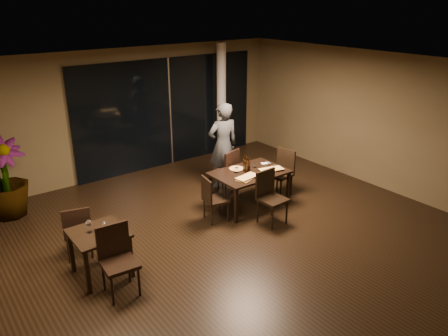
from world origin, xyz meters
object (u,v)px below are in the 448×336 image
chair_main_far (227,170)px  chair_side_far (77,229)px  chair_main_near (269,194)px  bottle_c (245,163)px  diner (223,145)px  chair_side_near (117,256)px  bottle_b (249,164)px  bottle_a (246,165)px  main_table (249,175)px  chair_main_left (212,197)px  side_table (99,239)px  chair_main_right (282,170)px  potted_plant (4,178)px

chair_main_far → chair_side_far: 3.51m
chair_main_near → bottle_c: bottle_c is taller
diner → chair_main_near: bearing=90.3°
chair_side_near → bottle_b: (3.37, 1.08, 0.31)m
bottle_a → bottle_c: bottle_a is taller
main_table → chair_side_near: chair_side_near is taller
chair_side_far → bottle_c: 3.49m
bottle_a → bottle_c: size_ratio=1.01×
chair_main_left → chair_side_near: bearing=121.6°
main_table → chair_main_near: (-0.14, -0.76, -0.10)m
chair_main_near → diner: (0.32, 1.89, 0.40)m
chair_side_far → side_table: bearing=113.7°
diner → bottle_b: (-0.15, -1.08, -0.09)m
chair_main_far → chair_main_right: chair_main_far is taller
chair_main_left → bottle_a: bottle_a is taller
chair_main_near → potted_plant: 5.13m
side_table → chair_main_left: (2.39, 0.40, -0.12)m
chair_main_near → bottle_a: (0.08, 0.79, 0.34)m
chair_main_far → chair_side_far: chair_main_far is taller
chair_main_left → diner: diner is taller
main_table → chair_main_right: 0.94m
bottle_a → chair_main_far: bearing=87.7°
chair_main_left → chair_main_near: bearing=-117.3°
chair_main_left → chair_side_near: chair_side_near is taller
chair_main_left → bottle_c: (0.97, 0.21, 0.40)m
potted_plant → chair_main_far: bearing=-24.0°
chair_main_near → chair_side_near: 3.22m
chair_side_near → bottle_c: bottle_c is taller
side_table → chair_side_far: (-0.11, 0.67, -0.10)m
bottle_a → bottle_b: bearing=17.6°
chair_side_far → potted_plant: (-0.58, 2.34, 0.27)m
chair_main_near → chair_side_far: (-3.37, 0.93, -0.04)m
main_table → potted_plant: 4.80m
chair_main_far → bottle_c: bearing=75.1°
chair_main_left → chair_main_right: bearing=-76.7°
main_table → bottle_a: bearing=154.2°
chair_main_far → chair_main_right: 1.19m
chair_main_far → chair_main_left: size_ratio=1.14×
side_table → chair_main_near: bearing=-4.6°
main_table → bottle_b: (0.03, 0.06, 0.21)m
chair_side_far → bottle_b: (3.54, -0.11, 0.36)m
chair_main_far → chair_side_near: bearing=12.7°
main_table → potted_plant: (-4.09, 2.50, 0.12)m
chair_side_near → main_table: bearing=21.8°
chair_main_near → chair_main_left: (-0.87, 0.66, -0.07)m
chair_side_far → diner: bearing=-150.9°
chair_main_near → bottle_b: (0.17, 0.82, 0.31)m
potted_plant → bottle_b: size_ratio=5.81×
bottle_a → diner: bearing=78.0°
potted_plant → bottle_a: (4.03, -2.47, 0.12)m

